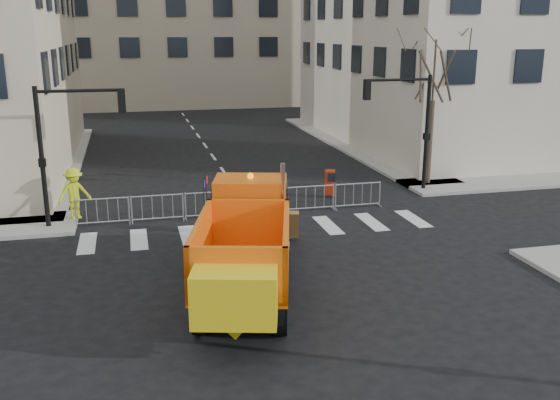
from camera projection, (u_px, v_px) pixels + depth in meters
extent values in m
plane|color=black|center=(305.00, 285.00, 18.53)|extent=(120.00, 120.00, 0.00)
cube|color=gray|center=(250.00, 207.00, 26.47)|extent=(64.00, 5.00, 0.15)
cylinder|color=black|center=(42.00, 160.00, 23.02)|extent=(0.18, 0.18, 5.40)
cylinder|color=black|center=(427.00, 134.00, 28.66)|extent=(0.18, 0.18, 5.40)
cube|color=black|center=(247.00, 264.00, 17.75)|extent=(3.86, 7.16, 0.43)
cylinder|color=black|center=(222.00, 247.00, 20.25)|extent=(0.59, 1.09, 1.04)
cylinder|color=black|center=(283.00, 248.00, 20.21)|extent=(0.59, 1.09, 1.04)
cylinder|color=black|center=(207.00, 294.00, 16.68)|extent=(0.59, 1.09, 1.04)
cylinder|color=black|center=(281.00, 294.00, 16.64)|extent=(0.59, 1.09, 1.04)
cylinder|color=black|center=(200.00, 314.00, 15.49)|extent=(0.59, 1.09, 1.04)
cylinder|color=black|center=(281.00, 315.00, 15.45)|extent=(0.59, 1.09, 1.04)
cube|color=#E85D0C|center=(253.00, 212.00, 20.50)|extent=(2.31, 1.98, 0.95)
cube|color=#E85D0C|center=(251.00, 205.00, 19.16)|extent=(2.50, 2.03, 1.71)
cylinder|color=silver|center=(283.00, 201.00, 18.37)|extent=(0.13, 0.13, 2.28)
cube|color=#E85D0C|center=(243.00, 247.00, 16.21)|extent=(3.36, 4.64, 1.57)
cube|color=yellow|center=(234.00, 297.00, 13.81)|extent=(2.08, 1.40, 1.23)
cube|color=brown|center=(256.00, 224.00, 22.31)|extent=(3.08, 1.31, 1.07)
imported|color=black|center=(249.00, 213.00, 22.70)|extent=(0.78, 0.67, 1.80)
imported|color=black|center=(257.00, 214.00, 22.89)|extent=(0.88, 0.73, 1.62)
imported|color=black|center=(217.00, 222.00, 21.75)|extent=(0.95, 1.08, 1.75)
imported|color=#CCE01A|center=(74.00, 193.00, 24.35)|extent=(1.50, 1.18, 2.03)
cube|color=#9E220C|center=(330.00, 182.00, 28.12)|extent=(0.54, 0.51, 1.10)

